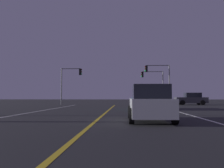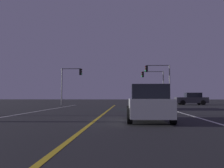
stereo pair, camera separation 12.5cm
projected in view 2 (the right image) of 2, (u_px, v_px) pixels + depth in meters
The scene contains 8 objects.
lane_edge_right at pixel (202, 119), 12.51m from camera, with size 0.16×39.67×0.01m, color silver.
lane_center_divider at pixel (98, 118), 12.82m from camera, with size 0.16×39.67×0.01m, color gold.
car_crossing_side at pixel (192, 99), 33.54m from camera, with size 4.30×2.02×1.70m.
car_lead_same_lane at pixel (148, 104), 11.34m from camera, with size 2.02×4.30×1.70m.
car_ahead_far at pixel (142, 100), 22.02m from camera, with size 2.02×4.30×1.70m.
traffic_light_near_right at pixel (158, 75), 32.97m from camera, with size 3.43×0.36×5.51m.
traffic_light_near_left at pixel (72, 78), 33.64m from camera, with size 2.97×0.36×5.13m.
traffic_light_far_right at pixel (153, 79), 38.45m from camera, with size 3.57×0.36×5.21m.
Camera 2 is at (1.49, 1.00, 1.16)m, focal length 38.50 mm.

